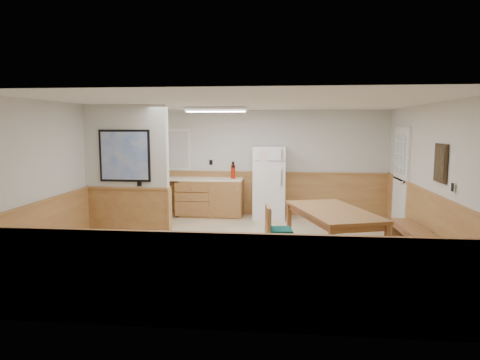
# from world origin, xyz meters

# --- Properties ---
(ground) EXTENTS (6.00, 6.00, 0.00)m
(ground) POSITION_xyz_m (0.00, 0.00, 0.00)
(ground) COLOR tan
(ground) RESTS_ON ground
(ceiling) EXTENTS (6.00, 6.00, 0.02)m
(ceiling) POSITION_xyz_m (0.00, 0.00, 2.50)
(ceiling) COLOR white
(ceiling) RESTS_ON back_wall
(back_wall) EXTENTS (6.00, 0.02, 2.50)m
(back_wall) POSITION_xyz_m (0.00, 3.00, 1.25)
(back_wall) COLOR silver
(back_wall) RESTS_ON ground
(right_wall) EXTENTS (0.02, 6.00, 2.50)m
(right_wall) POSITION_xyz_m (3.00, 0.00, 1.25)
(right_wall) COLOR silver
(right_wall) RESTS_ON ground
(left_wall) EXTENTS (0.02, 6.00, 2.50)m
(left_wall) POSITION_xyz_m (-3.00, 0.00, 1.25)
(left_wall) COLOR silver
(left_wall) RESTS_ON ground
(wainscot_back) EXTENTS (6.00, 0.04, 1.00)m
(wainscot_back) POSITION_xyz_m (0.00, 2.98, 0.50)
(wainscot_back) COLOR tan
(wainscot_back) RESTS_ON ground
(wainscot_right) EXTENTS (0.04, 6.00, 1.00)m
(wainscot_right) POSITION_xyz_m (2.98, 0.00, 0.50)
(wainscot_right) COLOR tan
(wainscot_right) RESTS_ON ground
(wainscot_left) EXTENTS (0.04, 6.00, 1.00)m
(wainscot_left) POSITION_xyz_m (-2.98, 0.00, 0.50)
(wainscot_left) COLOR tan
(wainscot_left) RESTS_ON ground
(partition_wall) EXTENTS (1.50, 0.20, 2.50)m
(partition_wall) POSITION_xyz_m (-2.25, 0.19, 1.23)
(partition_wall) COLOR silver
(partition_wall) RESTS_ON ground
(kitchen_counter) EXTENTS (2.20, 0.61, 1.00)m
(kitchen_counter) POSITION_xyz_m (-1.21, 2.68, 0.46)
(kitchen_counter) COLOR olive
(kitchen_counter) RESTS_ON ground
(exterior_door) EXTENTS (0.07, 1.02, 2.15)m
(exterior_door) POSITION_xyz_m (2.96, 1.90, 1.05)
(exterior_door) COLOR white
(exterior_door) RESTS_ON ground
(kitchen_window) EXTENTS (0.80, 0.04, 1.00)m
(kitchen_window) POSITION_xyz_m (-2.10, 2.98, 1.55)
(kitchen_window) COLOR white
(kitchen_window) RESTS_ON back_wall
(wall_painting) EXTENTS (0.04, 0.50, 0.60)m
(wall_painting) POSITION_xyz_m (2.97, -0.30, 1.55)
(wall_painting) COLOR #312113
(wall_painting) RESTS_ON right_wall
(fluorescent_fixture) EXTENTS (1.20, 0.30, 0.09)m
(fluorescent_fixture) POSITION_xyz_m (-0.80, 1.30, 2.45)
(fluorescent_fixture) COLOR white
(fluorescent_fixture) RESTS_ON ceiling
(refrigerator) EXTENTS (0.75, 0.73, 1.66)m
(refrigerator) POSITION_xyz_m (0.22, 2.63, 0.83)
(refrigerator) COLOR white
(refrigerator) RESTS_ON ground
(dining_table) EXTENTS (1.56, 2.20, 0.75)m
(dining_table) POSITION_xyz_m (1.36, -0.15, 0.66)
(dining_table) COLOR olive
(dining_table) RESTS_ON ground
(dining_bench) EXTENTS (0.40, 1.65, 0.45)m
(dining_bench) POSITION_xyz_m (2.71, -0.07, 0.34)
(dining_bench) COLOR olive
(dining_bench) RESTS_ON ground
(dining_chair) EXTENTS (0.65, 0.49, 0.85)m
(dining_chair) POSITION_xyz_m (0.40, -0.44, 0.50)
(dining_chair) COLOR olive
(dining_chair) RESTS_ON ground
(fire_extinguisher) EXTENTS (0.13, 0.13, 0.40)m
(fire_extinguisher) POSITION_xyz_m (-0.63, 2.69, 1.08)
(fire_extinguisher) COLOR #B01E09
(fire_extinguisher) RESTS_ON kitchen_counter
(soap_bottle) EXTENTS (0.08, 0.08, 0.21)m
(soap_bottle) POSITION_xyz_m (-2.21, 2.69, 1.01)
(soap_bottle) COLOR #178032
(soap_bottle) RESTS_ON kitchen_counter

